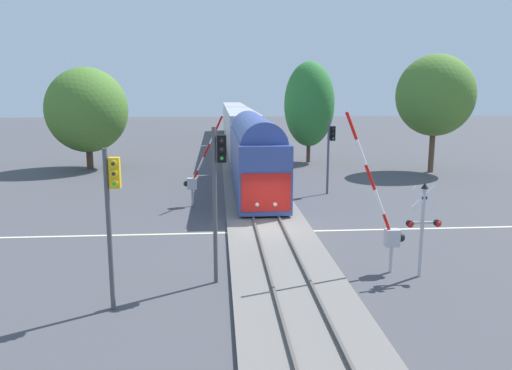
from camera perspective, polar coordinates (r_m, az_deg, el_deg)
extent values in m
plane|color=#47474C|center=(26.44, 1.55, -5.29)|extent=(220.00, 220.00, 0.00)
cube|color=beige|center=(26.44, 1.55, -5.28)|extent=(44.00, 0.20, 0.01)
cube|color=slate|center=(26.42, 1.55, -5.10)|extent=(4.40, 80.00, 0.18)
cube|color=#56514C|center=(26.31, -0.01, -4.80)|extent=(0.10, 80.00, 0.14)
cube|color=#56514C|center=(26.45, 3.10, -4.73)|extent=(0.10, 80.00, 0.14)
cube|color=#384C93|center=(36.25, -0.15, 2.78)|extent=(3.00, 17.03, 3.90)
cube|color=red|center=(27.96, 1.14, -0.84)|extent=(2.76, 0.08, 2.15)
cylinder|color=#384C93|center=(36.04, -0.16, 5.66)|extent=(2.76, 15.33, 2.76)
sphere|color=#F4F2CC|center=(28.06, 0.12, -2.23)|extent=(0.24, 0.24, 0.24)
sphere|color=#F4F2CC|center=(28.15, 2.15, -2.19)|extent=(0.24, 0.24, 0.24)
cube|color=silver|center=(56.64, -1.71, 6.02)|extent=(3.00, 22.33, 4.60)
cube|color=black|center=(56.70, -0.17, 6.34)|extent=(0.04, 20.10, 0.90)
cube|color=red|center=(56.84, -0.16, 4.88)|extent=(0.04, 20.55, 0.36)
cube|color=silver|center=(79.80, -2.51, 7.40)|extent=(3.00, 22.33, 4.60)
cube|color=black|center=(79.84, -1.42, 7.63)|extent=(0.04, 20.10, 0.90)
cube|color=red|center=(79.94, -1.40, 6.59)|extent=(0.04, 20.55, 0.36)
cylinder|color=#B7B7BC|center=(21.38, 14.93, -8.06)|extent=(0.14, 0.14, 1.10)
cube|color=#B7B7BC|center=(21.11, 15.05, -5.74)|extent=(0.56, 0.40, 0.70)
sphere|color=black|center=(21.23, 15.94, -5.70)|extent=(0.36, 0.36, 0.36)
cylinder|color=red|center=(20.91, 14.60, -4.47)|extent=(0.51, 0.12, 1.03)
cylinder|color=white|center=(20.55, 13.67, -1.85)|extent=(0.51, 0.12, 1.03)
cylinder|color=red|center=(20.24, 12.72, 0.86)|extent=(0.51, 0.12, 1.03)
cylinder|color=white|center=(19.99, 11.73, 3.64)|extent=(0.51, 0.12, 1.03)
cylinder|color=red|center=(19.78, 10.72, 6.49)|extent=(0.51, 0.12, 1.03)
sphere|color=red|center=(19.70, 10.21, 7.94)|extent=(0.14, 0.14, 0.14)
cylinder|color=#B2B2B7|center=(20.89, 18.14, -5.17)|extent=(0.14, 0.14, 3.54)
cube|color=white|center=(20.54, 18.40, -1.38)|extent=(0.98, 0.05, 0.98)
cube|color=white|center=(20.54, 18.40, -1.38)|extent=(0.98, 0.05, 0.98)
cube|color=#B2B2B7|center=(20.79, 18.21, -4.05)|extent=(1.10, 0.08, 0.08)
cylinder|color=black|center=(20.49, 16.90, -4.18)|extent=(0.26, 0.18, 0.26)
cylinder|color=black|center=(20.91, 19.71, -4.05)|extent=(0.26, 0.18, 0.26)
sphere|color=red|center=(20.40, 17.00, -4.25)|extent=(0.20, 0.20, 0.20)
sphere|color=red|center=(20.82, 19.82, -4.12)|extent=(0.20, 0.20, 0.20)
cone|color=black|center=(20.47, 18.45, -0.08)|extent=(0.28, 0.28, 0.22)
cylinder|color=#B7B7BC|center=(32.24, -7.18, -1.42)|extent=(0.14, 0.14, 1.10)
cube|color=#B7B7BC|center=(32.06, -7.22, 0.15)|extent=(0.56, 0.40, 0.70)
sphere|color=black|center=(32.08, -7.85, 0.14)|extent=(0.36, 0.36, 0.36)
cylinder|color=red|center=(31.98, -6.89, 0.89)|extent=(0.49, 0.12, 0.88)
cylinder|color=white|center=(31.83, -6.23, 2.38)|extent=(0.49, 0.12, 0.88)
cylinder|color=red|center=(31.71, -5.57, 3.88)|extent=(0.49, 0.12, 0.88)
cylinder|color=white|center=(31.62, -4.89, 5.39)|extent=(0.49, 0.12, 0.88)
cylinder|color=red|center=(31.55, -4.21, 6.90)|extent=(0.49, 0.12, 0.88)
sphere|color=red|center=(31.53, -3.87, 7.66)|extent=(0.14, 0.14, 0.14)
cylinder|color=#4C4C51|center=(17.35, -16.18, -4.99)|extent=(0.16, 0.16, 5.46)
cube|color=gold|center=(16.88, -15.59, 1.33)|extent=(0.34, 0.26, 1.00)
sphere|color=#262626|center=(16.69, -15.75, 2.33)|extent=(0.20, 0.20, 0.20)
cylinder|color=gold|center=(16.66, -15.77, 2.31)|extent=(0.24, 0.10, 0.24)
sphere|color=#262626|center=(16.74, -15.69, 1.24)|extent=(0.20, 0.20, 0.20)
cylinder|color=gold|center=(16.71, -15.71, 1.23)|extent=(0.24, 0.10, 0.24)
sphere|color=green|center=(16.79, -15.64, 0.17)|extent=(0.20, 0.20, 0.20)
cylinder|color=gold|center=(16.76, -15.65, 0.15)|extent=(0.24, 0.10, 0.24)
cylinder|color=#4C4C51|center=(19.00, -4.64, -2.46)|extent=(0.16, 0.16, 5.96)
cube|color=black|center=(18.62, -3.88, 4.09)|extent=(0.34, 0.26, 1.00)
sphere|color=#262626|center=(18.44, -3.89, 5.02)|extent=(0.20, 0.20, 0.20)
cylinder|color=black|center=(18.41, -3.89, 5.01)|extent=(0.24, 0.10, 0.24)
sphere|color=#262626|center=(18.47, -3.88, 4.03)|extent=(0.20, 0.20, 0.20)
cylinder|color=black|center=(18.44, -3.87, 4.02)|extent=(0.24, 0.10, 0.24)
sphere|color=green|center=(18.51, -3.86, 3.05)|extent=(0.20, 0.20, 0.20)
cylinder|color=black|center=(18.48, -3.86, 3.04)|extent=(0.24, 0.10, 0.24)
cylinder|color=#4C4C51|center=(35.78, 8.10, 2.99)|extent=(0.16, 0.16, 5.07)
cube|color=black|center=(35.65, 8.62, 5.75)|extent=(0.34, 0.26, 1.00)
sphere|color=#262626|center=(35.48, 8.69, 6.24)|extent=(0.20, 0.20, 0.20)
cylinder|color=black|center=(35.45, 8.70, 6.24)|extent=(0.24, 0.10, 0.24)
sphere|color=#262626|center=(35.50, 8.67, 5.73)|extent=(0.20, 0.20, 0.20)
cylinder|color=black|center=(35.47, 8.68, 5.73)|extent=(0.24, 0.10, 0.24)
sphere|color=green|center=(35.53, 8.66, 5.22)|extent=(0.20, 0.20, 0.20)
cylinder|color=black|center=(35.50, 8.67, 5.21)|extent=(0.24, 0.10, 0.24)
cylinder|color=brown|center=(47.55, 19.15, 3.83)|extent=(0.48, 0.48, 4.11)
ellipsoid|color=#4C7A2D|center=(47.26, 19.50, 9.49)|extent=(6.72, 6.72, 7.04)
cylinder|color=#4C3828|center=(49.18, -18.20, 3.18)|extent=(0.59, 0.59, 2.54)
ellipsoid|color=#4C7A2D|center=(48.85, -18.49, 8.00)|extent=(7.34, 7.34, 7.65)
cylinder|color=#4C3828|center=(51.40, 5.91, 4.05)|extent=(0.39, 0.39, 2.67)
ellipsoid|color=#2D7533|center=(51.08, 6.01, 9.03)|extent=(4.98, 4.98, 8.35)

